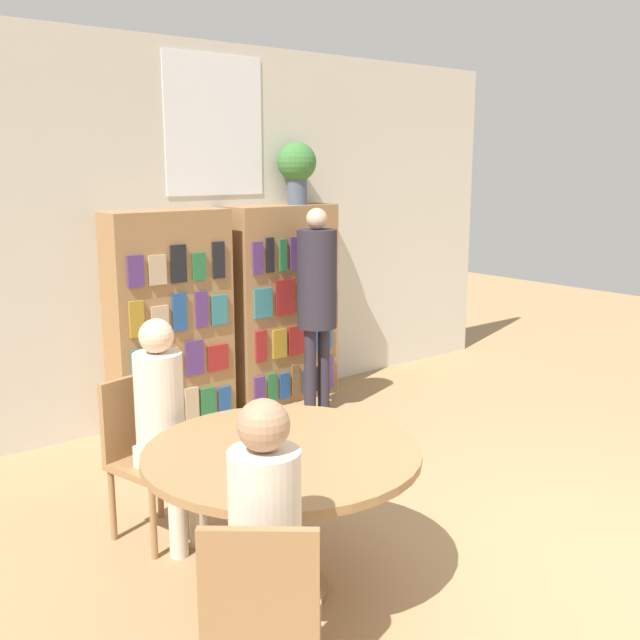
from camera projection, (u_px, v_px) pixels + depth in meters
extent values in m
plane|color=#9E7A51|center=(603.00, 582.00, 3.74)|extent=(16.00, 16.00, 0.00)
cube|color=beige|center=(216.00, 232.00, 6.19)|extent=(6.40, 0.06, 3.00)
cube|color=white|center=(215.00, 126.00, 5.99)|extent=(0.90, 0.01, 1.10)
cube|color=olive|center=(170.00, 320.00, 5.84)|extent=(0.98, 0.32, 1.71)
cube|color=#236638|center=(140.00, 416.00, 5.61)|extent=(0.10, 0.02, 0.27)
cube|color=#4C2D6B|center=(157.00, 414.00, 5.71)|extent=(0.11, 0.02, 0.24)
cube|color=tan|center=(175.00, 408.00, 5.79)|extent=(0.09, 0.02, 0.27)
cube|color=tan|center=(192.00, 404.00, 5.89)|extent=(0.11, 0.02, 0.27)
cube|color=#236638|center=(208.00, 402.00, 5.98)|extent=(0.13, 0.02, 0.24)
cube|color=navy|center=(224.00, 400.00, 6.08)|extent=(0.11, 0.02, 0.22)
cube|color=#2D707A|center=(144.00, 367.00, 5.57)|extent=(0.19, 0.02, 0.28)
cube|color=olive|center=(170.00, 364.00, 5.71)|extent=(0.16, 0.02, 0.24)
cube|color=#4C2D6B|center=(195.00, 358.00, 5.84)|extent=(0.15, 0.02, 0.27)
cube|color=maroon|center=(218.00, 358.00, 5.97)|extent=(0.18, 0.02, 0.21)
cube|color=olive|center=(137.00, 319.00, 5.47)|extent=(0.11, 0.02, 0.27)
cube|color=tan|center=(160.00, 320.00, 5.59)|extent=(0.14, 0.02, 0.21)
cube|color=navy|center=(179.00, 312.00, 5.69)|extent=(0.11, 0.02, 0.29)
cube|color=#4C2D6B|center=(202.00, 309.00, 5.81)|extent=(0.10, 0.02, 0.28)
cube|color=#2D707A|center=(219.00, 310.00, 5.91)|extent=(0.14, 0.02, 0.24)
cube|color=#4C2D6B|center=(136.00, 271.00, 5.40)|extent=(0.12, 0.02, 0.23)
cube|color=tan|center=(158.00, 270.00, 5.51)|extent=(0.14, 0.02, 0.22)
cube|color=black|center=(179.00, 264.00, 5.62)|extent=(0.13, 0.02, 0.28)
cube|color=#236638|center=(199.00, 267.00, 5.73)|extent=(0.11, 0.02, 0.21)
cube|color=black|center=(219.00, 260.00, 5.83)|extent=(0.10, 0.02, 0.29)
cube|color=olive|center=(283.00, 304.00, 6.52)|extent=(0.98, 0.32, 1.71)
cube|color=#4C2D6B|center=(260.00, 391.00, 6.29)|extent=(0.10, 0.02, 0.24)
cube|color=#236638|center=(272.00, 388.00, 6.37)|extent=(0.09, 0.02, 0.25)
cube|color=navy|center=(284.00, 386.00, 6.45)|extent=(0.10, 0.02, 0.23)
cube|color=brown|center=(295.00, 380.00, 6.52)|extent=(0.07, 0.02, 0.28)
cube|color=navy|center=(307.00, 382.00, 6.61)|extent=(0.08, 0.02, 0.21)
cube|color=black|center=(318.00, 378.00, 6.68)|extent=(0.11, 0.02, 0.22)
cube|color=#4C2D6B|center=(329.00, 372.00, 6.75)|extent=(0.08, 0.02, 0.30)
cube|color=maroon|center=(261.00, 346.00, 6.23)|extent=(0.11, 0.02, 0.26)
cube|color=olive|center=(280.00, 344.00, 6.34)|extent=(0.14, 0.02, 0.25)
cube|color=maroon|center=(296.00, 340.00, 6.45)|extent=(0.15, 0.02, 0.25)
cube|color=navy|center=(312.00, 339.00, 6.56)|extent=(0.13, 0.02, 0.22)
cube|color=navy|center=(326.00, 337.00, 6.66)|extent=(0.12, 0.02, 0.21)
cube|color=#2D707A|center=(263.00, 303.00, 6.17)|extent=(0.17, 0.02, 0.24)
cube|color=maroon|center=(285.00, 297.00, 6.30)|extent=(0.20, 0.02, 0.30)
cube|color=black|center=(305.00, 296.00, 6.44)|extent=(0.13, 0.02, 0.27)
cube|color=#2D707A|center=(326.00, 295.00, 6.58)|extent=(0.19, 0.02, 0.23)
cube|color=#4C2D6B|center=(258.00, 258.00, 6.06)|extent=(0.10, 0.02, 0.26)
cube|color=black|center=(270.00, 255.00, 6.13)|extent=(0.07, 0.02, 0.29)
cube|color=#236638|center=(283.00, 255.00, 6.22)|extent=(0.07, 0.02, 0.27)
cube|color=#4C2D6B|center=(295.00, 253.00, 6.29)|extent=(0.10, 0.02, 0.28)
cube|color=navy|center=(307.00, 254.00, 6.37)|extent=(0.08, 0.02, 0.26)
cube|color=navy|center=(319.00, 255.00, 6.46)|extent=(0.08, 0.02, 0.22)
cube|color=olive|center=(328.00, 254.00, 6.53)|extent=(0.07, 0.02, 0.21)
cylinder|color=#475166|center=(297.00, 191.00, 6.42)|extent=(0.17, 0.17, 0.23)
sphere|color=#387033|center=(297.00, 162.00, 6.36)|extent=(0.33, 0.33, 0.33)
cylinder|color=olive|center=(283.00, 588.00, 3.66)|extent=(0.44, 0.44, 0.03)
cylinder|color=olive|center=(283.00, 523.00, 3.59)|extent=(0.12, 0.12, 0.67)
cylinder|color=olive|center=(282.00, 453.00, 3.51)|extent=(1.31, 1.31, 0.04)
cube|color=olive|center=(265.00, 625.00, 2.68)|extent=(0.56, 0.56, 0.04)
cube|color=olive|center=(259.00, 592.00, 2.45)|extent=(0.33, 0.29, 0.45)
cube|color=olive|center=(155.00, 464.00, 4.11)|extent=(0.48, 0.48, 0.04)
cube|color=olive|center=(131.00, 415.00, 4.17)|extent=(0.40, 0.13, 0.45)
cylinder|color=olive|center=(200.00, 500.00, 4.19)|extent=(0.04, 0.04, 0.41)
cylinder|color=olive|center=(153.00, 522.00, 3.93)|extent=(0.04, 0.04, 0.41)
cylinder|color=olive|center=(160.00, 484.00, 4.39)|extent=(0.04, 0.04, 0.41)
cylinder|color=olive|center=(112.00, 505.00, 4.13)|extent=(0.04, 0.04, 0.41)
cube|color=beige|center=(172.00, 456.00, 4.02)|extent=(0.33, 0.37, 0.12)
cylinder|color=beige|center=(159.00, 398.00, 4.00)|extent=(0.26, 0.26, 0.50)
sphere|color=#DBB293|center=(156.00, 336.00, 3.93)|extent=(0.19, 0.19, 0.19)
cylinder|color=beige|center=(198.00, 506.00, 4.06)|extent=(0.10, 0.10, 0.45)
cylinder|color=beige|center=(178.00, 516.00, 3.95)|extent=(0.10, 0.10, 0.45)
cube|color=beige|center=(268.00, 584.00, 2.80)|extent=(0.41, 0.41, 0.12)
cylinder|color=beige|center=(265.00, 517.00, 2.66)|extent=(0.26, 0.26, 0.50)
sphere|color=#A37A5B|center=(263.00, 425.00, 2.59)|extent=(0.19, 0.19, 0.19)
cylinder|color=beige|center=(254.00, 633.00, 2.97)|extent=(0.10, 0.10, 0.45)
cylinder|color=beige|center=(290.00, 634.00, 2.96)|extent=(0.10, 0.10, 0.45)
cylinder|color=#28232D|center=(310.00, 372.00, 6.16)|extent=(0.10, 0.10, 0.74)
cylinder|color=#28232D|center=(324.00, 369.00, 6.25)|extent=(0.10, 0.10, 0.74)
cylinder|color=#28232D|center=(317.00, 279.00, 6.05)|extent=(0.33, 0.33, 0.80)
sphere|color=tan|center=(317.00, 219.00, 5.95)|extent=(0.17, 0.17, 0.17)
cylinder|color=#28232D|center=(305.00, 250.00, 6.28)|extent=(0.07, 0.30, 0.07)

